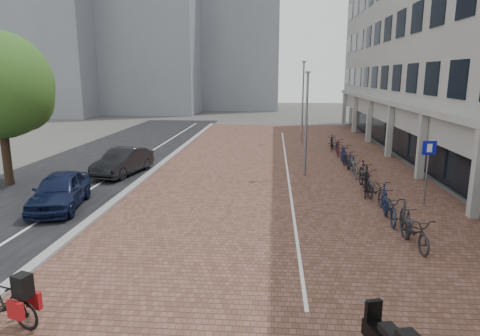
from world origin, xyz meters
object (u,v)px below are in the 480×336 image
parking_sign (428,162)px  car_navy (60,191)px  car_dark (123,162)px  hero_bike (6,301)px

parking_sign → car_navy: bearing=179.6°
car_dark → parking_sign: size_ratio=1.59×
car_dark → hero_bike: bearing=-68.8°
car_navy → parking_sign: (14.47, 1.41, 1.10)m
car_navy → car_dark: bearing=74.5°
car_navy → hero_bike: bearing=-81.1°
hero_bike → parking_sign: 14.93m
car_dark → parking_sign: (14.00, -4.43, 1.11)m
car_navy → parking_sign: size_ratio=1.58×
car_dark → hero_bike: car_dark is taller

